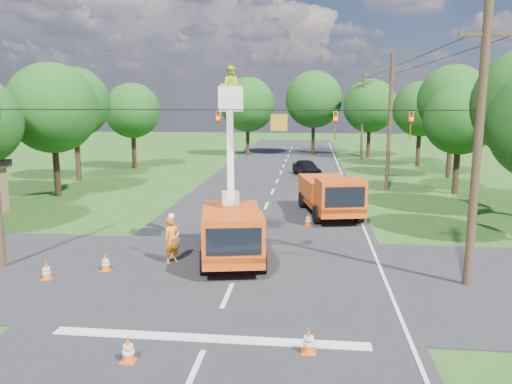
# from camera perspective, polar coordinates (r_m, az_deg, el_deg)

# --- Properties ---
(ground) EXTENTS (140.00, 140.00, 0.00)m
(ground) POSITION_cam_1_polar(r_m,az_deg,el_deg) (36.70, 1.89, -0.03)
(ground) COLOR #235218
(ground) RESTS_ON ground
(road_main) EXTENTS (12.00, 100.00, 0.06)m
(road_main) POSITION_cam_1_polar(r_m,az_deg,el_deg) (36.70, 1.89, -0.03)
(road_main) COLOR black
(road_main) RESTS_ON ground
(road_cross) EXTENTS (56.00, 10.00, 0.07)m
(road_cross) POSITION_cam_1_polar(r_m,az_deg,el_deg) (19.37, -2.29, -9.61)
(road_cross) COLOR black
(road_cross) RESTS_ON ground
(stop_bar) EXTENTS (9.00, 0.45, 0.02)m
(stop_bar) POSITION_cam_1_polar(r_m,az_deg,el_deg) (14.66, -5.45, -16.49)
(stop_bar) COLOR silver
(stop_bar) RESTS_ON ground
(edge_line) EXTENTS (0.12, 90.00, 0.02)m
(edge_line) POSITION_cam_1_polar(r_m,az_deg,el_deg) (36.71, 10.64, -0.20)
(edge_line) COLOR silver
(edge_line) RESTS_ON ground
(bucket_truck) EXTENTS (3.45, 6.66, 8.02)m
(bucket_truck) POSITION_cam_1_polar(r_m,az_deg,el_deg) (20.90, -2.79, -3.30)
(bucket_truck) COLOR #E95610
(bucket_truck) RESTS_ON ground
(second_truck) EXTENTS (3.76, 7.02, 2.50)m
(second_truck) POSITION_cam_1_polar(r_m,az_deg,el_deg) (29.19, 8.50, -0.25)
(second_truck) COLOR #E95610
(second_truck) RESTS_ON ground
(ground_worker) EXTENTS (0.83, 0.84, 1.96)m
(ground_worker) POSITION_cam_1_polar(r_m,az_deg,el_deg) (20.87, -9.58, -5.44)
(ground_worker) COLOR orange
(ground_worker) RESTS_ON ground
(distant_car) EXTENTS (3.03, 4.53, 1.43)m
(distant_car) POSITION_cam_1_polar(r_m,az_deg,el_deg) (45.11, 5.81, 2.79)
(distant_car) COLOR black
(distant_car) RESTS_ON ground
(traffic_cone_0) EXTENTS (0.38, 0.38, 0.71)m
(traffic_cone_0) POSITION_cam_1_polar(r_m,az_deg,el_deg) (13.75, -14.40, -17.03)
(traffic_cone_0) COLOR #EA560C
(traffic_cone_0) RESTS_ON ground
(traffic_cone_1) EXTENTS (0.38, 0.38, 0.71)m
(traffic_cone_1) POSITION_cam_1_polar(r_m,az_deg,el_deg) (13.83, 6.04, -16.57)
(traffic_cone_1) COLOR #EA560C
(traffic_cone_1) RESTS_ON ground
(traffic_cone_2) EXTENTS (0.38, 0.38, 0.71)m
(traffic_cone_2) POSITION_cam_1_polar(r_m,az_deg,el_deg) (25.14, 0.75, -4.05)
(traffic_cone_2) COLOR #EA560C
(traffic_cone_2) RESTS_ON ground
(traffic_cone_3) EXTENTS (0.38, 0.38, 0.71)m
(traffic_cone_3) POSITION_cam_1_polar(r_m,az_deg,el_deg) (26.89, 6.00, -3.15)
(traffic_cone_3) COLOR #EA560C
(traffic_cone_3) RESTS_ON ground
(traffic_cone_4) EXTENTS (0.38, 0.38, 0.71)m
(traffic_cone_4) POSITION_cam_1_polar(r_m,az_deg,el_deg) (20.65, -16.82, -7.72)
(traffic_cone_4) COLOR #EA560C
(traffic_cone_4) RESTS_ON ground
(traffic_cone_5) EXTENTS (0.38, 0.38, 0.71)m
(traffic_cone_5) POSITION_cam_1_polar(r_m,az_deg,el_deg) (20.44, -22.84, -8.29)
(traffic_cone_5) COLOR #EA560C
(traffic_cone_5) RESTS_ON ground
(traffic_cone_6) EXTENTS (0.38, 0.38, 0.71)m
(traffic_cone_6) POSITION_cam_1_polar(r_m,az_deg,el_deg) (33.96, 9.87, -0.41)
(traffic_cone_6) COLOR #EA560C
(traffic_cone_6) RESTS_ON ground
(pole_right_near) EXTENTS (1.80, 0.30, 10.00)m
(pole_right_near) POSITION_cam_1_polar(r_m,az_deg,el_deg) (18.95, 24.02, 4.91)
(pole_right_near) COLOR #4C3823
(pole_right_near) RESTS_ON ground
(pole_right_mid) EXTENTS (1.80, 0.30, 10.00)m
(pole_right_mid) POSITION_cam_1_polar(r_m,az_deg,el_deg) (38.46, 15.03, 7.76)
(pole_right_mid) COLOR #4C3823
(pole_right_mid) RESTS_ON ground
(pole_right_far) EXTENTS (1.80, 0.30, 10.00)m
(pole_right_far) POSITION_cam_1_polar(r_m,az_deg,el_deg) (58.30, 12.09, 8.65)
(pole_right_far) COLOR #4C3823
(pole_right_far) RESTS_ON ground
(signal_span) EXTENTS (18.00, 0.29, 1.07)m
(signal_span) POSITION_cam_1_polar(r_m,az_deg,el_deg) (18.01, 4.65, 8.00)
(signal_span) COLOR black
(signal_span) RESTS_ON ground
(tree_left_d) EXTENTS (6.20, 6.20, 9.24)m
(tree_left_d) POSITION_cam_1_polar(r_m,az_deg,el_deg) (37.47, -22.26, 8.85)
(tree_left_d) COLOR #382616
(tree_left_d) RESTS_ON ground
(tree_left_e) EXTENTS (5.80, 5.80, 9.41)m
(tree_left_e) POSITION_cam_1_polar(r_m,az_deg,el_deg) (44.52, -20.05, 9.58)
(tree_left_e) COLOR #382616
(tree_left_e) RESTS_ON ground
(tree_left_f) EXTENTS (5.40, 5.40, 8.40)m
(tree_left_f) POSITION_cam_1_polar(r_m,az_deg,el_deg) (51.11, -13.97, 9.01)
(tree_left_f) COLOR #382616
(tree_left_f) RESTS_ON ground
(tree_right_c) EXTENTS (5.00, 5.00, 7.83)m
(tree_right_c) POSITION_cam_1_polar(r_m,az_deg,el_deg) (38.46, 22.26, 7.66)
(tree_right_c) COLOR #382616
(tree_right_c) RESTS_ON ground
(tree_right_d) EXTENTS (6.00, 6.00, 9.70)m
(tree_right_d) POSITION_cam_1_polar(r_m,az_deg,el_deg) (46.58, 21.61, 9.72)
(tree_right_d) COLOR #382616
(tree_right_d) RESTS_ON ground
(tree_right_e) EXTENTS (5.60, 5.60, 8.63)m
(tree_right_e) POSITION_cam_1_polar(r_m,az_deg,el_deg) (54.14, 18.30, 8.99)
(tree_right_e) COLOR #382616
(tree_right_e) RESTS_ON ground
(tree_far_a) EXTENTS (6.60, 6.60, 9.50)m
(tree_far_a) POSITION_cam_1_polar(r_m,az_deg,el_deg) (61.49, -0.96, 9.95)
(tree_far_a) COLOR #382616
(tree_far_a) RESTS_ON ground
(tree_far_b) EXTENTS (7.00, 7.00, 10.32)m
(tree_far_b) POSITION_cam_1_polar(r_m,az_deg,el_deg) (63.00, 6.63, 10.46)
(tree_far_b) COLOR #382616
(tree_far_b) RESTS_ON ground
(tree_far_c) EXTENTS (6.20, 6.20, 9.18)m
(tree_far_c) POSITION_cam_1_polar(r_m,az_deg,el_deg) (60.38, 12.89, 9.57)
(tree_far_c) COLOR #382616
(tree_far_c) RESTS_ON ground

